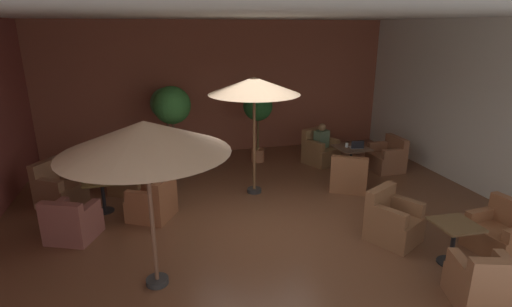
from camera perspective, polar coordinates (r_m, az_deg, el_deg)
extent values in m
cube|color=brown|center=(7.81, 0.86, -9.03)|extent=(9.95, 8.96, 0.02)
cube|color=brown|center=(11.43, -5.23, 9.33)|extent=(9.95, 0.08, 3.70)
cube|color=silver|center=(9.72, 30.32, 5.50)|extent=(0.08, 8.96, 3.70)
cube|color=silver|center=(6.97, 1.01, 19.55)|extent=(9.95, 8.96, 0.06)
cylinder|color=black|center=(10.22, 13.31, -2.74)|extent=(0.39, 0.39, 0.02)
cylinder|color=black|center=(10.12, 13.43, -1.08)|extent=(0.07, 0.07, 0.65)
cube|color=brown|center=(10.02, 13.57, 0.79)|extent=(0.81, 0.81, 0.03)
cube|color=brown|center=(10.75, 9.27, -0.27)|extent=(0.98, 0.99, 0.45)
cube|color=brown|center=(10.81, 8.24, 2.41)|extent=(0.74, 0.45, 0.47)
cube|color=brown|center=(10.84, 10.56, 1.66)|extent=(0.37, 0.60, 0.23)
cube|color=brown|center=(10.42, 8.44, 1.12)|extent=(0.37, 0.60, 0.23)
cube|color=brown|center=(9.22, 13.16, -3.67)|extent=(1.05, 1.04, 0.42)
cube|color=brown|center=(8.80, 13.28, -1.81)|extent=(0.76, 0.53, 0.42)
cube|color=brown|center=(9.16, 11.37, -1.61)|extent=(0.43, 0.59, 0.20)
cube|color=brown|center=(9.16, 15.25, -1.92)|extent=(0.43, 0.59, 0.20)
cube|color=brown|center=(10.66, 18.08, -1.19)|extent=(0.72, 0.81, 0.42)
cube|color=brown|center=(10.69, 19.54, 1.13)|extent=(0.17, 0.81, 0.44)
cube|color=brown|center=(10.28, 19.07, -0.07)|extent=(0.56, 0.14, 0.23)
cube|color=brown|center=(10.81, 17.11, 0.98)|extent=(0.56, 0.14, 0.23)
cylinder|color=black|center=(7.07, 26.05, -13.88)|extent=(0.39, 0.39, 0.02)
cylinder|color=black|center=(6.92, 26.40, -11.64)|extent=(0.07, 0.07, 0.65)
cube|color=brown|center=(6.77, 26.80, -9.09)|extent=(0.63, 0.63, 0.03)
cube|color=brown|center=(6.25, 29.72, -16.79)|extent=(0.94, 0.94, 0.41)
cube|color=brown|center=(5.82, 31.64, -14.86)|extent=(0.76, 0.38, 0.44)
cube|color=brown|center=(5.99, 27.39, -14.33)|extent=(0.32, 0.60, 0.24)
cube|color=brown|center=(6.26, 32.52, -13.79)|extent=(0.32, 0.60, 0.24)
cube|color=#915836|center=(7.66, 31.29, -10.60)|extent=(0.78, 0.88, 0.41)
cube|color=#915836|center=(7.69, 29.51, -7.70)|extent=(0.56, 0.19, 0.19)
cube|color=brown|center=(7.27, 19.19, -10.13)|extent=(1.01, 1.02, 0.45)
cube|color=brown|center=(7.20, 17.44, -6.26)|extent=(0.72, 0.50, 0.44)
cube|color=brown|center=(7.35, 20.84, -7.00)|extent=(0.41, 0.59, 0.24)
cube|color=brown|center=(6.87, 18.63, -8.54)|extent=(0.41, 0.59, 0.24)
cylinder|color=black|center=(8.53, -20.85, -7.69)|extent=(0.36, 0.36, 0.02)
cylinder|color=black|center=(8.40, -21.08, -5.75)|extent=(0.07, 0.07, 0.65)
cube|color=brown|center=(8.28, -21.35, -3.57)|extent=(0.71, 0.71, 0.03)
cube|color=brown|center=(9.25, -17.44, -3.96)|extent=(1.03, 1.04, 0.43)
cube|color=brown|center=(9.35, -16.75, -1.00)|extent=(0.74, 0.51, 0.38)
cube|color=brown|center=(8.95, -16.11, -2.29)|extent=(0.42, 0.60, 0.23)
cube|color=brown|center=(9.26, -19.37, -1.95)|extent=(0.42, 0.60, 0.23)
cube|color=brown|center=(9.11, -26.14, -5.30)|extent=(1.04, 1.04, 0.44)
cube|color=brown|center=(9.16, -27.85, -2.35)|extent=(0.55, 0.72, 0.48)
cube|color=brown|center=(9.17, -24.96, -2.79)|extent=(0.57, 0.45, 0.21)
cube|color=brown|center=(8.78, -27.56, -4.04)|extent=(0.57, 0.45, 0.21)
cube|color=brown|center=(7.65, -24.70, -9.54)|extent=(0.96, 0.94, 0.42)
cube|color=brown|center=(7.29, -26.25, -7.75)|extent=(0.74, 0.43, 0.36)
cube|color=brown|center=(7.71, -26.72, -7.06)|extent=(0.35, 0.57, 0.20)
cube|color=brown|center=(7.40, -22.90, -7.56)|extent=(0.35, 0.57, 0.20)
cube|color=brown|center=(7.92, -14.76, -7.46)|extent=(1.01, 1.00, 0.43)
cube|color=brown|center=(7.62, -13.06, -4.95)|extent=(0.50, 0.71, 0.40)
cube|color=brown|center=(7.57, -16.30, -6.11)|extent=(0.58, 0.40, 0.22)
cube|color=brown|center=(8.05, -14.19, -4.50)|extent=(0.58, 0.40, 0.22)
cylinder|color=#2D2D2D|center=(8.85, -0.25, -5.30)|extent=(0.32, 0.32, 0.08)
cylinder|color=brown|center=(8.46, -0.26, 2.21)|extent=(0.06, 0.06, 2.48)
cone|color=#DDB68D|center=(8.23, -0.27, 9.73)|extent=(1.91, 1.91, 0.35)
cylinder|color=#2D2D2D|center=(6.12, -13.99, -17.35)|extent=(0.32, 0.32, 0.08)
cylinder|color=brown|center=(5.56, -14.85, -7.76)|extent=(0.06, 0.06, 2.34)
cone|color=#E2B48D|center=(5.22, -15.72, 2.31)|extent=(2.20, 2.20, 0.42)
cylinder|color=#312B2D|center=(9.98, -11.43, -2.20)|extent=(0.37, 0.37, 0.32)
cylinder|color=brown|center=(9.77, -11.67, 1.59)|extent=(0.06, 0.06, 1.05)
sphere|color=#2E682C|center=(9.57, -12.01, 6.81)|extent=(0.89, 0.89, 0.89)
cylinder|color=#A76643|center=(10.79, 0.26, -0.26)|extent=(0.36, 0.36, 0.34)
cylinder|color=brown|center=(10.62, 0.26, 2.82)|extent=(0.06, 0.06, 0.86)
sphere|color=#245E2A|center=(10.45, 0.27, 6.83)|extent=(0.77, 0.77, 0.77)
cylinder|color=#A46C45|center=(11.22, -12.28, -0.06)|extent=(0.45, 0.45, 0.31)
cylinder|color=brown|center=(11.06, -12.49, 2.91)|extent=(0.06, 0.06, 0.90)
sphere|color=#4D8450|center=(10.88, -12.77, 7.02)|extent=(0.85, 0.85, 0.85)
cube|color=#546B4E|center=(10.62, 9.39, 2.06)|extent=(0.44, 0.36, 0.46)
sphere|color=olive|center=(10.54, 9.48, 3.75)|extent=(0.20, 0.20, 0.20)
cylinder|color=white|center=(9.98, 12.90, 1.21)|extent=(0.08, 0.08, 0.11)
cube|color=#9EA0A5|center=(10.00, 14.17, 0.85)|extent=(0.35, 0.28, 0.01)
cube|color=black|center=(9.87, 14.40, 1.22)|extent=(0.31, 0.07, 0.19)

